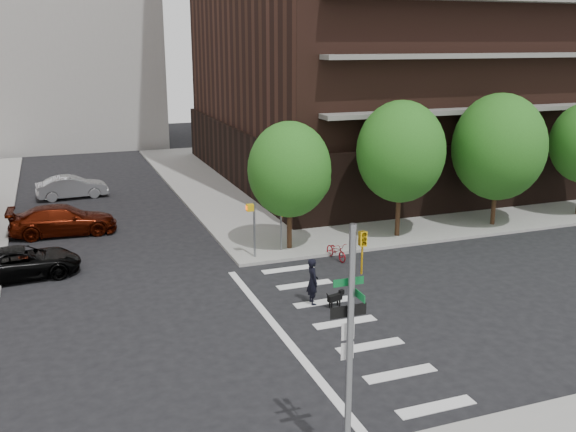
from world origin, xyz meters
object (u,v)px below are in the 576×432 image
at_px(dog_walker, 313,281).
at_px(parked_car_silver, 72,187).
at_px(parked_car_black, 21,263).
at_px(scooter, 336,251).
at_px(traffic_signal, 350,367).
at_px(parked_car_maroon, 63,220).

bearing_deg(dog_walker, parked_car_silver, 24.50).
distance_m(parked_car_black, parked_car_silver, 14.73).
bearing_deg(scooter, parked_car_black, 161.40).
relative_size(parked_car_black, scooter, 3.06).
height_order(traffic_signal, dog_walker, traffic_signal).
height_order(parked_car_silver, scooter, parked_car_silver).
xyz_separation_m(traffic_signal, dog_walker, (3.01, 9.51, -1.76)).
distance_m(scooter, dog_walker, 5.45).
bearing_deg(parked_car_maroon, parked_car_black, 165.30).
relative_size(traffic_signal, parked_car_maroon, 1.10).
bearing_deg(parked_car_black, dog_walker, -127.69).
distance_m(parked_car_maroon, dog_walker, 15.87).
height_order(traffic_signal, parked_car_black, traffic_signal).
bearing_deg(parked_car_maroon, traffic_signal, -163.01).
height_order(parked_car_silver, dog_walker, dog_walker).
height_order(parked_car_maroon, parked_car_silver, parked_car_maroon).
xyz_separation_m(traffic_signal, parked_car_maroon, (-5.82, 22.69, -1.91)).
xyz_separation_m(scooter, dog_walker, (-3.06, -4.48, 0.51)).
height_order(traffic_signal, scooter, traffic_signal).
bearing_deg(parked_car_silver, parked_car_black, 165.27).
bearing_deg(traffic_signal, parked_car_silver, 99.20).
bearing_deg(scooter, parked_car_maroon, 135.78).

